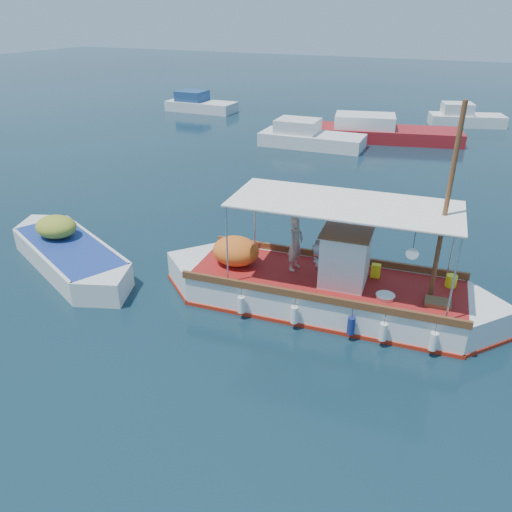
% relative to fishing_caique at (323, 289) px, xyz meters
% --- Properties ---
extents(ground, '(160.00, 160.00, 0.00)m').
position_rel_fishing_caique_xyz_m(ground, '(-0.70, -0.43, -0.54)').
color(ground, black).
rests_on(ground, ground).
extents(fishing_caique, '(10.01, 3.36, 6.13)m').
position_rel_fishing_caique_xyz_m(fishing_caique, '(0.00, 0.00, 0.00)').
color(fishing_caique, white).
rests_on(fishing_caique, ground).
extents(dinghy, '(6.39, 3.92, 1.72)m').
position_rel_fishing_caique_xyz_m(dinghy, '(-8.44, -1.11, -0.18)').
color(dinghy, white).
rests_on(dinghy, ground).
extents(bg_boat_nw, '(6.42, 2.68, 1.80)m').
position_rel_fishing_caique_xyz_m(bg_boat_nw, '(-6.52, 17.34, -0.04)').
color(bg_boat_nw, silver).
rests_on(bg_boat_nw, ground).
extents(bg_boat_n, '(9.77, 4.83, 1.80)m').
position_rel_fishing_caique_xyz_m(bg_boat_n, '(-2.80, 20.79, -0.04)').
color(bg_boat_n, maroon).
rests_on(bg_boat_n, ground).
extents(bg_boat_far_w, '(5.75, 2.35, 1.80)m').
position_rel_fishing_caique_xyz_m(bg_boat_far_w, '(-18.62, 24.58, -0.04)').
color(bg_boat_far_w, silver).
rests_on(bg_boat_far_w, ground).
extents(bg_boat_far_n, '(5.50, 3.41, 1.80)m').
position_rel_fishing_caique_xyz_m(bg_boat_far_n, '(1.72, 27.80, -0.04)').
color(bg_boat_far_n, silver).
rests_on(bg_boat_far_n, ground).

